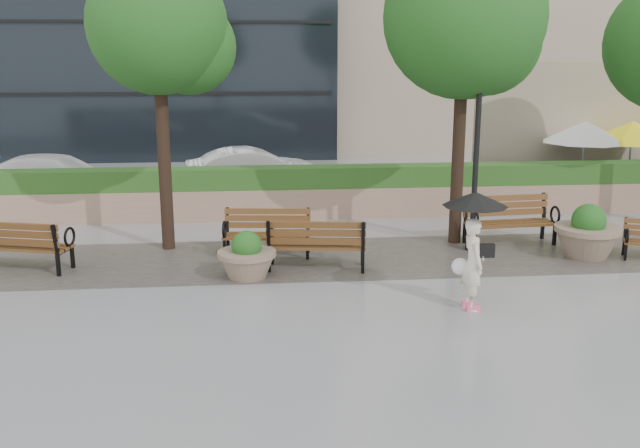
{
  "coord_description": "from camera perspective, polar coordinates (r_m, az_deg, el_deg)",
  "views": [
    {
      "loc": [
        -2.4,
        -11.56,
        4.34
      ],
      "look_at": [
        -1.16,
        1.63,
        1.1
      ],
      "focal_mm": 40.0,
      "sensor_mm": 36.0,
      "label": 1
    }
  ],
  "objects": [
    {
      "name": "planter_left",
      "position": [
        13.92,
        -5.86,
        -2.88
      ],
      "size": [
        1.14,
        1.14,
        0.96
      ],
      "color": "#7F6B56",
      "rests_on": "ground"
    },
    {
      "name": "bench_3",
      "position": [
        16.87,
        14.91,
        -0.5
      ],
      "size": [
        2.11,
        0.99,
        1.09
      ],
      "rotation": [
        0.0,
        0.0,
        0.09
      ],
      "color": "brown",
      "rests_on": "ground"
    },
    {
      "name": "patio_umb_yellow_a",
      "position": [
        23.02,
        23.71,
        6.73
      ],
      "size": [
        2.5,
        2.5,
        2.3
      ],
      "color": "black",
      "rests_on": "ground"
    },
    {
      "name": "planter_right",
      "position": [
        16.3,
        20.6,
        -0.94
      ],
      "size": [
        1.39,
        1.39,
        1.17
      ],
      "color": "#7F6B56",
      "rests_on": "ground"
    },
    {
      "name": "tree_1",
      "position": [
        16.39,
        11.91,
        15.4
      ],
      "size": [
        3.6,
        3.52,
        6.79
      ],
      "color": "black",
      "rests_on": "ground"
    },
    {
      "name": "bench_2",
      "position": [
        14.46,
        -0.29,
        -2.43
      ],
      "size": [
        2.06,
        1.05,
        1.06
      ],
      "rotation": [
        0.0,
        0.0,
        3.0
      ],
      "color": "brown",
      "rests_on": "ground"
    },
    {
      "name": "lamppost",
      "position": [
        15.86,
        12.33,
        4.15
      ],
      "size": [
        0.28,
        0.28,
        4.05
      ],
      "color": "black",
      "rests_on": "ground"
    },
    {
      "name": "tree_0",
      "position": [
        15.86,
        -12.27,
        14.82
      ],
      "size": [
        3.09,
        2.93,
        6.33
      ],
      "color": "black",
      "rests_on": "ground"
    },
    {
      "name": "hedge_wall",
      "position": [
        19.08,
        1.93,
        2.62
      ],
      "size": [
        24.0,
        0.8,
        1.35
      ],
      "color": "#A27F68",
      "rests_on": "ground"
    },
    {
      "name": "bench_1",
      "position": [
        15.42,
        -4.26,
        -1.5
      ],
      "size": [
        1.93,
        0.93,
        1.0
      ],
      "rotation": [
        0.0,
        0.0,
        -0.11
      ],
      "color": "brown",
      "rests_on": "ground"
    },
    {
      "name": "cafe_wall",
      "position": [
        24.74,
        23.57,
        7.18
      ],
      "size": [
        10.0,
        0.6,
        4.0
      ],
      "primitive_type": "cube",
      "color": "tan",
      "rests_on": "ground"
    },
    {
      "name": "car_right",
      "position": [
        22.41,
        -5.29,
        4.3
      ],
      "size": [
        4.37,
        2.14,
        1.38
      ],
      "primitive_type": "imported",
      "rotation": [
        0.0,
        0.0,
        1.74
      ],
      "color": "white",
      "rests_on": "ground"
    },
    {
      "name": "cobble_strip",
      "position": [
        15.38,
        3.81,
        -2.66
      ],
      "size": [
        28.0,
        3.2,
        0.01
      ],
      "primitive_type": "cube",
      "color": "#383330",
      "rests_on": "ground"
    },
    {
      "name": "asphalt_street",
      "position": [
        23.1,
        0.66,
        2.91
      ],
      "size": [
        40.0,
        7.0,
        0.0
      ],
      "primitive_type": "cube",
      "color": "black",
      "rests_on": "ground"
    },
    {
      "name": "pedestrian",
      "position": [
        12.32,
        12.19,
        -1.15
      ],
      "size": [
        1.11,
        1.11,
        2.03
      ],
      "rotation": [
        0.0,
        0.0,
        1.6
      ],
      "color": "beige",
      "rests_on": "ground"
    },
    {
      "name": "patio_umb_white",
      "position": [
        22.46,
        20.45,
        6.88
      ],
      "size": [
        2.5,
        2.5,
        2.3
      ],
      "color": "black",
      "rests_on": "ground"
    },
    {
      "name": "ground",
      "position": [
        12.58,
        5.98,
        -6.51
      ],
      "size": [
        100.0,
        100.0,
        0.0
      ],
      "primitive_type": "plane",
      "color": "gray",
      "rests_on": "ground"
    },
    {
      "name": "bench_0",
      "position": [
        15.59,
        -22.71,
        -2.32
      ],
      "size": [
        2.09,
        1.28,
        1.05
      ],
      "rotation": [
        0.0,
        0.0,
        2.87
      ],
      "color": "brown",
      "rests_on": "ground"
    },
    {
      "name": "car_left",
      "position": [
        22.29,
        -20.19,
        3.45
      ],
      "size": [
        4.88,
        2.4,
        1.37
      ],
      "primitive_type": "imported",
      "rotation": [
        0.0,
        0.0,
        1.47
      ],
      "color": "white",
      "rests_on": "ground"
    }
  ]
}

